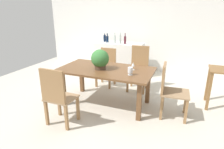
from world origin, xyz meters
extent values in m
plane|color=beige|center=(0.00, 0.00, 0.00)|extent=(7.04, 7.04, 0.00)
cube|color=white|center=(0.00, 2.60, 1.30)|extent=(6.40, 0.10, 2.60)
cube|color=brown|center=(0.00, -0.06, 0.73)|extent=(1.83, 1.00, 0.04)
cube|color=brown|center=(-0.78, -0.42, 0.36)|extent=(0.08, 0.08, 0.71)
cube|color=brown|center=(0.78, -0.42, 0.36)|extent=(0.08, 0.08, 0.71)
cube|color=brown|center=(-0.78, 0.30, 0.36)|extent=(0.08, 0.08, 0.71)
cube|color=brown|center=(0.78, 0.30, 0.36)|extent=(0.08, 0.08, 0.71)
cube|color=olive|center=(-0.59, 0.68, 0.22)|extent=(0.04, 0.04, 0.45)
cube|color=olive|center=(-0.23, 0.68, 0.22)|extent=(0.04, 0.04, 0.45)
cube|color=olive|center=(-0.59, 1.03, 0.22)|extent=(0.04, 0.04, 0.45)
cube|color=olive|center=(-0.23, 1.03, 0.22)|extent=(0.04, 0.04, 0.45)
cube|color=#987855|center=(-0.41, 0.86, 0.46)|extent=(0.44, 0.43, 0.03)
cube|color=olive|center=(-0.41, 1.05, 0.70)|extent=(0.40, 0.04, 0.46)
cube|color=olive|center=(0.23, 0.66, 0.22)|extent=(0.05, 0.05, 0.45)
cube|color=olive|center=(0.61, 0.67, 0.22)|extent=(0.05, 0.05, 0.45)
cube|color=olive|center=(0.22, 1.04, 0.22)|extent=(0.05, 0.05, 0.45)
cube|color=olive|center=(0.59, 1.06, 0.22)|extent=(0.05, 0.05, 0.45)
cube|color=#987855|center=(0.41, 0.86, 0.46)|extent=(0.47, 0.48, 0.03)
cube|color=olive|center=(0.40, 1.07, 0.76)|extent=(0.41, 0.06, 0.57)
cube|color=olive|center=(1.55, -0.24, 0.22)|extent=(0.05, 0.05, 0.45)
cube|color=olive|center=(1.52, 0.14, 0.22)|extent=(0.05, 0.05, 0.45)
cube|color=olive|center=(1.14, -0.26, 0.22)|extent=(0.05, 0.05, 0.45)
cube|color=olive|center=(1.12, 0.12, 0.22)|extent=(0.05, 0.05, 0.45)
cube|color=#987855|center=(1.33, -0.06, 0.46)|extent=(0.51, 0.49, 0.03)
cube|color=olive|center=(1.11, -0.07, 0.72)|extent=(0.07, 0.42, 0.50)
cube|color=olive|center=(-0.21, -0.81, 0.22)|extent=(0.04, 0.04, 0.45)
cube|color=olive|center=(-0.61, -0.81, 0.22)|extent=(0.04, 0.04, 0.45)
cube|color=olive|center=(-0.22, -1.15, 0.22)|extent=(0.04, 0.04, 0.45)
cube|color=olive|center=(-0.61, -1.15, 0.22)|extent=(0.04, 0.04, 0.45)
cube|color=#987855|center=(-0.41, -0.98, 0.46)|extent=(0.47, 0.42, 0.03)
cube|color=olive|center=(-0.41, -1.16, 0.74)|extent=(0.43, 0.04, 0.53)
cylinder|color=#4C3828|center=(-0.10, -0.11, 0.79)|extent=(0.22, 0.22, 0.08)
sphere|color=#387538|center=(-0.10, -0.11, 0.96)|extent=(0.35, 0.35, 0.35)
sphere|color=silver|center=(-0.22, -0.03, 0.98)|extent=(0.05, 0.05, 0.05)
sphere|color=silver|center=(0.00, -0.14, 1.03)|extent=(0.05, 0.05, 0.05)
sphere|color=silver|center=(-0.19, -0.06, 1.01)|extent=(0.05, 0.05, 0.05)
sphere|color=silver|center=(-0.01, -0.16, 0.92)|extent=(0.05, 0.05, 0.05)
cylinder|color=silver|center=(-0.24, 0.24, 0.76)|extent=(0.08, 0.08, 0.01)
cylinder|color=silver|center=(-0.24, 0.24, 0.78)|extent=(0.02, 0.02, 0.03)
cylinder|color=silver|center=(-0.24, 0.24, 0.85)|extent=(0.10, 0.10, 0.11)
cylinder|color=silver|center=(0.55, -0.23, 0.76)|extent=(0.08, 0.08, 0.01)
cylinder|color=silver|center=(0.55, -0.23, 0.78)|extent=(0.03, 0.03, 0.03)
cylinder|color=silver|center=(0.55, -0.23, 0.84)|extent=(0.09, 0.09, 0.10)
cylinder|color=silver|center=(0.51, 0.08, 0.75)|extent=(0.06, 0.06, 0.00)
cylinder|color=silver|center=(0.51, 0.08, 0.79)|extent=(0.01, 0.01, 0.07)
cone|color=silver|center=(0.51, 0.08, 0.86)|extent=(0.06, 0.06, 0.07)
cube|color=silver|center=(-0.45, 1.95, 0.46)|extent=(1.40, 0.60, 0.92)
cylinder|color=#511E28|center=(-0.25, 1.87, 1.03)|extent=(0.06, 0.06, 0.21)
cylinder|color=#511E28|center=(-0.25, 1.87, 1.18)|extent=(0.02, 0.02, 0.09)
cylinder|color=#0F1E38|center=(-0.81, 1.92, 1.01)|extent=(0.08, 0.08, 0.18)
cylinder|color=#0F1E38|center=(-0.81, 1.92, 1.14)|extent=(0.03, 0.03, 0.09)
cylinder|color=#B2BFB7|center=(-0.57, 1.89, 1.03)|extent=(0.06, 0.06, 0.22)
cylinder|color=#B2BFB7|center=(-0.57, 1.89, 1.18)|extent=(0.02, 0.02, 0.07)
cylinder|color=#0F1E38|center=(-0.94, 2.01, 1.02)|extent=(0.08, 0.08, 0.19)
cylinder|color=#0F1E38|center=(-0.94, 2.01, 1.14)|extent=(0.03, 0.03, 0.05)
cylinder|color=#B2BFB7|center=(-0.38, 1.84, 1.03)|extent=(0.06, 0.06, 0.23)
cylinder|color=#B2BFB7|center=(-0.38, 1.84, 1.19)|extent=(0.03, 0.03, 0.08)
cube|color=brown|center=(1.92, 0.42, 0.38)|extent=(0.05, 0.05, 0.76)
cube|color=brown|center=(1.92, 0.87, 0.38)|extent=(0.05, 0.05, 0.76)
camera|label=1|loc=(1.46, -3.36, 1.87)|focal=30.87mm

